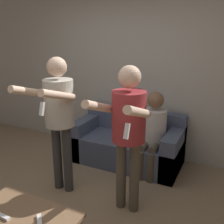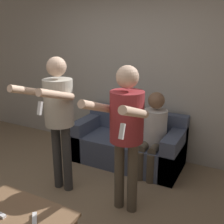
{
  "view_description": "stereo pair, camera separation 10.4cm",
  "coord_description": "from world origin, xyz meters",
  "views": [
    {
      "loc": [
        1.54,
        -1.79,
        1.92
      ],
      "look_at": [
        0.15,
        1.06,
        0.94
      ],
      "focal_mm": 42.0,
      "sensor_mm": 36.0,
      "label": 1
    },
    {
      "loc": [
        1.64,
        -1.74,
        1.92
      ],
      "look_at": [
        0.15,
        1.06,
        0.94
      ],
      "focal_mm": 42.0,
      "sensor_mm": 36.0,
      "label": 2
    }
  ],
  "objects": [
    {
      "name": "ground_plane",
      "position": [
        0.0,
        0.0,
        0.0
      ],
      "size": [
        14.0,
        14.0,
        0.0
      ],
      "primitive_type": "plane",
      "color": "#937A5B"
    },
    {
      "name": "wall_back",
      "position": [
        0.0,
        2.02,
        1.35
      ],
      "size": [
        6.4,
        0.06,
        2.7
      ],
      "color": "#B7B2A8",
      "rests_on": "ground_plane"
    },
    {
      "name": "couch",
      "position": [
        0.15,
        1.6,
        0.27
      ],
      "size": [
        1.61,
        0.77,
        0.77
      ],
      "color": "#4C5670",
      "rests_on": "ground_plane"
    },
    {
      "name": "person_standing_left",
      "position": [
        -0.29,
        0.54,
        1.05
      ],
      "size": [
        0.46,
        0.71,
        1.66
      ],
      "color": "#383838",
      "rests_on": "ground_plane"
    },
    {
      "name": "person_standing_right",
      "position": [
        0.58,
        0.54,
        1.02
      ],
      "size": [
        0.47,
        0.73,
        1.61
      ],
      "color": "brown",
      "rests_on": "ground_plane"
    },
    {
      "name": "person_seated",
      "position": [
        0.57,
        1.46,
        0.63
      ],
      "size": [
        0.33,
        0.54,
        1.15
      ],
      "color": "brown",
      "rests_on": "ground_plane"
    },
    {
      "name": "coffee_table",
      "position": [
        0.05,
        -0.43,
        0.38
      ],
      "size": [
        0.93,
        0.46,
        0.43
      ],
      "color": "#846042",
      "rests_on": "ground_plane"
    },
    {
      "name": "remote_far",
      "position": [
        0.23,
        -0.45,
        0.44
      ],
      "size": [
        0.13,
        0.13,
        0.02
      ],
      "color": "white",
      "rests_on": "coffee_table"
    }
  ]
}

